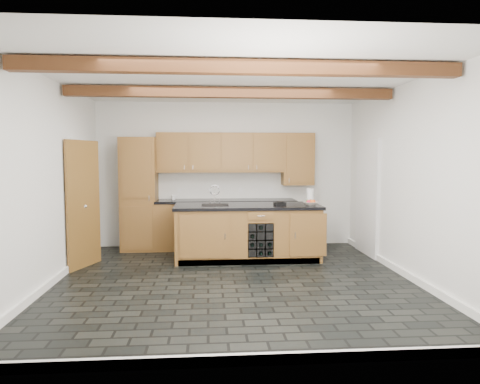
{
  "coord_description": "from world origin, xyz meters",
  "views": [
    {
      "loc": [
        -0.36,
        -5.9,
        1.72
      ],
      "look_at": [
        0.14,
        0.8,
        1.19
      ],
      "focal_mm": 32.0,
      "sensor_mm": 36.0,
      "label": 1
    }
  ],
  "objects_px": {
    "island": "(248,232)",
    "kitchen_scale": "(280,203)",
    "paper_towel": "(310,196)",
    "fruit_bowl": "(310,203)"
  },
  "relations": [
    {
      "from": "island",
      "to": "kitchen_scale",
      "type": "relative_size",
      "value": 11.27
    },
    {
      "from": "paper_towel",
      "to": "kitchen_scale",
      "type": "bearing_deg",
      "value": -160.6
    },
    {
      "from": "fruit_bowl",
      "to": "paper_towel",
      "type": "bearing_deg",
      "value": 77.87
    },
    {
      "from": "kitchen_scale",
      "to": "paper_towel",
      "type": "xyz_separation_m",
      "value": [
        0.57,
        0.2,
        0.1
      ]
    },
    {
      "from": "kitchen_scale",
      "to": "fruit_bowl",
      "type": "xyz_separation_m",
      "value": [
        0.51,
        -0.08,
        -0.0
      ]
    },
    {
      "from": "island",
      "to": "fruit_bowl",
      "type": "bearing_deg",
      "value": -6.35
    },
    {
      "from": "fruit_bowl",
      "to": "paper_towel",
      "type": "height_order",
      "value": "paper_towel"
    },
    {
      "from": "island",
      "to": "paper_towel",
      "type": "xyz_separation_m",
      "value": [
        1.11,
        0.16,
        0.6
      ]
    },
    {
      "from": "kitchen_scale",
      "to": "fruit_bowl",
      "type": "height_order",
      "value": "kitchen_scale"
    },
    {
      "from": "kitchen_scale",
      "to": "island",
      "type": "bearing_deg",
      "value": 159.9
    }
  ]
}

